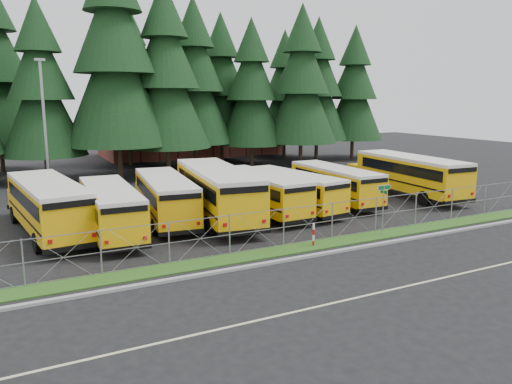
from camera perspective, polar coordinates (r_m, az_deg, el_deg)
ground at (r=28.53m, az=9.08°, el=-4.53°), size 120.00×120.00×0.00m
curb at (r=26.19m, az=13.13°, el=-5.95°), size 50.00×0.25×0.12m
grass_verge at (r=27.23m, az=11.22°, el=-5.29°), size 50.00×1.40×0.06m
road_lane_line at (r=22.92m, az=21.17°, el=-9.00°), size 50.00×0.12×0.01m
chainlink_fence at (r=27.51m, az=10.38°, el=-3.00°), size 44.00×0.10×2.00m
brick_building at (r=66.14m, az=-7.52°, el=6.85°), size 22.00×10.00×6.00m
bus_0 at (r=29.68m, az=-22.75°, el=-1.65°), size 3.97×11.74×3.02m
bus_1 at (r=28.55m, az=-16.35°, el=-2.03°), size 2.96×10.44×2.71m
bus_2 at (r=30.81m, az=-10.41°, el=-0.78°), size 3.79×10.80×2.77m
bus_3 at (r=30.85m, az=-4.67°, el=-0.17°), size 4.55×12.67×3.25m
bus_4 at (r=32.23m, az=0.31°, el=-0.17°), size 2.80×10.30×2.68m
bus_5 at (r=33.29m, az=3.86°, el=0.07°), size 3.56×10.05×2.58m
bus_6 at (r=35.91m, az=8.72°, el=0.80°), size 2.68×10.08×2.63m
bus_east at (r=39.76m, az=16.83°, el=1.77°), size 3.60×11.98×3.10m
street_sign at (r=27.87m, az=14.37°, el=-0.81°), size 0.84×0.55×2.81m
striped_bollard at (r=25.54m, az=6.59°, el=-4.90°), size 0.11×0.11×1.20m
light_standard at (r=39.12m, az=-23.00°, el=7.06°), size 0.70×0.35×10.14m
conifer_2 at (r=47.88m, az=-23.34°, el=10.57°), size 7.23×7.23×16.00m
conifer_3 at (r=47.82m, az=-15.80°, el=14.12°), size 9.55×9.55×21.13m
conifer_4 at (r=48.81m, az=-10.28°, el=12.59°), size 8.26×8.26×18.26m
conifer_5 at (r=54.09m, az=-7.06°, el=12.23°), size 8.03×8.03×17.76m
conifer_6 at (r=54.75m, az=-0.52°, el=11.26°), size 7.14×7.14×15.79m
conifer_7 at (r=55.39m, az=5.23°, el=11.97°), size 7.81×7.81×17.27m
conifer_8 at (r=60.77m, az=7.06°, el=11.55°), size 7.54×7.54×16.67m
conifer_9 at (r=62.89m, az=11.13°, el=11.06°), size 7.20×7.20×15.93m
conifer_11 at (r=57.15m, az=-14.56°, el=12.20°), size 8.31×8.31×18.38m
conifer_12 at (r=58.25m, az=-3.99°, el=11.72°), size 7.61×7.61×16.84m
conifer_13 at (r=62.82m, az=3.28°, el=11.07°), size 7.03×7.03×15.54m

